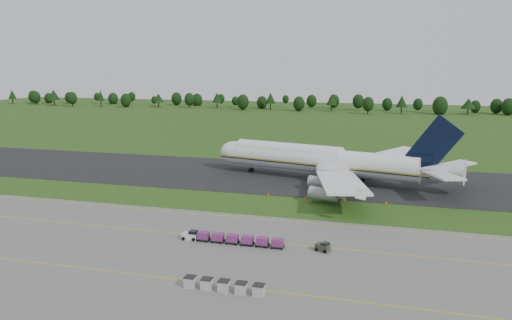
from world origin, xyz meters
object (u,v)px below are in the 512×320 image
(utility_cart, at_px, (323,248))
(uld_row, at_px, (224,286))
(edge_markers, at_px, (325,199))
(aircraft, at_px, (323,160))
(baggage_train, at_px, (231,239))

(utility_cart, height_order, uld_row, uld_row)
(uld_row, distance_m, edge_markers, 49.50)
(aircraft, height_order, edge_markers, aircraft)
(uld_row, bearing_deg, edge_markers, 82.00)
(baggage_train, distance_m, uld_row, 17.94)
(aircraft, xyz_separation_m, uld_row, (-3.64, -68.38, -4.50))
(utility_cart, bearing_deg, aircraft, 97.85)
(baggage_train, bearing_deg, uld_row, -74.53)
(baggage_train, relative_size, utility_cart, 7.09)
(baggage_train, bearing_deg, edge_markers, 69.80)
(aircraft, relative_size, uld_row, 5.98)
(baggage_train, xyz_separation_m, edge_markers, (11.67, 31.73, -0.63))
(aircraft, distance_m, utility_cart, 51.16)
(aircraft, bearing_deg, edge_markers, -80.48)
(uld_row, height_order, edge_markers, uld_row)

